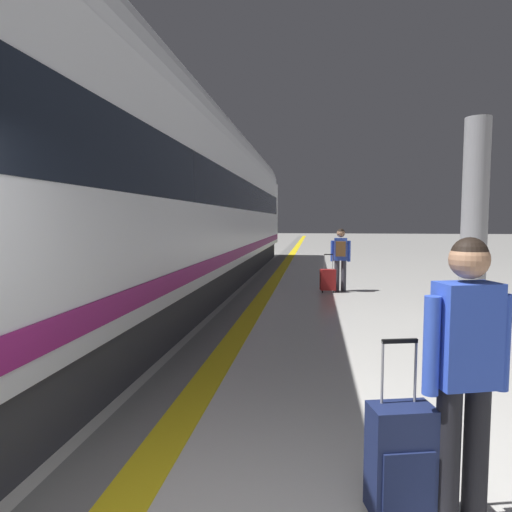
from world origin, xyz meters
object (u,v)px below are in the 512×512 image
(rolling_suitcase_foreground, at_px, (401,459))
(passenger_near, at_px, (341,254))
(suitcase_near, at_px, (328,280))
(high_speed_train, at_px, (135,183))
(traveller_foreground, at_px, (465,362))
(platform_pillar, at_px, (474,226))

(rolling_suitcase_foreground, bearing_deg, passenger_near, 89.19)
(suitcase_near, bearing_deg, passenger_near, 33.98)
(high_speed_train, bearing_deg, passenger_near, 41.18)
(high_speed_train, relative_size, traveller_foreground, 17.90)
(high_speed_train, xyz_separation_m, passenger_near, (3.99, 3.49, -1.55))
(traveller_foreground, distance_m, passenger_near, 8.82)
(suitcase_near, xyz_separation_m, platform_pillar, (2.46, -2.95, 1.40))
(suitcase_near, relative_size, platform_pillar, 0.27)
(high_speed_train, bearing_deg, rolling_suitcase_foreground, -54.02)
(traveller_foreground, distance_m, suitcase_near, 8.64)
(passenger_near, relative_size, platform_pillar, 0.45)
(high_speed_train, relative_size, passenger_near, 19.23)
(traveller_foreground, distance_m, platform_pillar, 6.00)
(traveller_foreground, bearing_deg, platform_pillar, 71.28)
(rolling_suitcase_foreground, xyz_separation_m, suitcase_near, (-0.19, 8.61, -0.07))
(passenger_near, height_order, suitcase_near, passenger_near)
(high_speed_train, relative_size, rolling_suitcase_foreground, 27.85)
(traveller_foreground, xyz_separation_m, rolling_suitcase_foreground, (-0.35, -0.01, -0.61))
(traveller_foreground, height_order, suitcase_near, traveller_foreground)
(passenger_near, distance_m, suitcase_near, 0.74)
(platform_pillar, bearing_deg, rolling_suitcase_foreground, -111.81)
(high_speed_train, relative_size, suitcase_near, 31.64)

